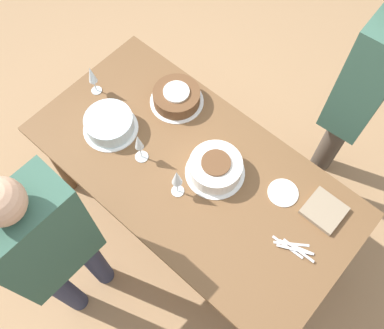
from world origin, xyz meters
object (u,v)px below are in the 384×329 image
(cake_front_chocolate, at_px, (177,97))
(cake_back_decorated, at_px, (109,124))
(wine_glass_extra, at_px, (177,178))
(wine_glass_far, at_px, (139,143))
(person_watching, at_px, (49,247))
(person_cutting, at_px, (365,87))
(wine_glass_near, at_px, (92,76))
(cake_center_white, at_px, (215,168))

(cake_front_chocolate, bearing_deg, cake_back_decorated, 68.31)
(cake_front_chocolate, distance_m, cake_back_decorated, 0.40)
(cake_front_chocolate, xyz_separation_m, wine_glass_extra, (-0.37, 0.40, 0.11))
(cake_back_decorated, bearing_deg, wine_glass_far, 177.10)
(wine_glass_extra, relative_size, person_watching, 0.14)
(cake_front_chocolate, bearing_deg, person_watching, 99.95)
(cake_back_decorated, distance_m, wine_glass_extra, 0.53)
(cake_back_decorated, bearing_deg, cake_front_chocolate, -111.69)
(cake_front_chocolate, relative_size, wine_glass_far, 1.41)
(person_cutting, bearing_deg, wine_glass_extra, -25.41)
(wine_glass_near, xyz_separation_m, person_watching, (-0.57, 0.77, 0.01))
(cake_center_white, xyz_separation_m, person_watching, (0.27, 0.82, 0.10))
(wine_glass_far, height_order, person_cutting, person_cutting)
(cake_back_decorated, height_order, wine_glass_near, wine_glass_near)
(cake_center_white, height_order, cake_front_chocolate, cake_center_white)
(cake_front_chocolate, height_order, wine_glass_extra, wine_glass_extra)
(cake_back_decorated, relative_size, wine_glass_extra, 1.34)
(wine_glass_extra, xyz_separation_m, person_cutting, (-0.40, -0.98, 0.08))
(cake_back_decorated, height_order, wine_glass_extra, wine_glass_extra)
(cake_back_decorated, xyz_separation_m, person_watching, (-0.33, 0.65, 0.10))
(cake_center_white, distance_m, person_watching, 0.87)
(wine_glass_near, bearing_deg, cake_front_chocolate, -147.65)
(cake_front_chocolate, height_order, cake_back_decorated, cake_back_decorated)
(wine_glass_far, xyz_separation_m, person_cutting, (-0.67, -0.96, 0.09))
(cake_front_chocolate, xyz_separation_m, cake_back_decorated, (0.15, 0.37, 0.00))
(wine_glass_far, relative_size, wine_glass_extra, 0.96)
(cake_front_chocolate, relative_size, cake_back_decorated, 1.01)
(wine_glass_extra, bearing_deg, cake_center_white, -109.44)
(cake_back_decorated, distance_m, wine_glass_near, 0.29)
(cake_front_chocolate, bearing_deg, wine_glass_extra, 133.02)
(person_watching, bearing_deg, cake_center_white, -17.33)
(person_cutting, xyz_separation_m, person_watching, (0.59, 1.60, -0.08))
(cake_front_chocolate, xyz_separation_m, wine_glass_near, (0.39, 0.25, 0.09))
(cake_back_decorated, distance_m, person_watching, 0.73)
(cake_center_white, height_order, person_watching, person_watching)
(cake_back_decorated, height_order, person_cutting, person_cutting)
(cake_center_white, height_order, cake_back_decorated, cake_center_white)
(cake_back_decorated, relative_size, person_watching, 0.19)
(cake_back_decorated, relative_size, wine_glass_far, 1.39)
(cake_front_chocolate, distance_m, person_watching, 1.04)
(wine_glass_near, xyz_separation_m, wine_glass_extra, (-0.77, 0.15, 0.02))
(cake_center_white, relative_size, wine_glass_near, 1.54)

